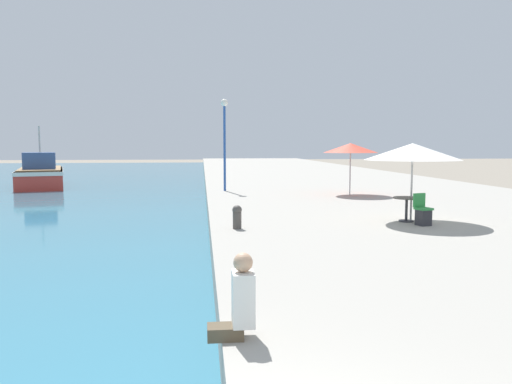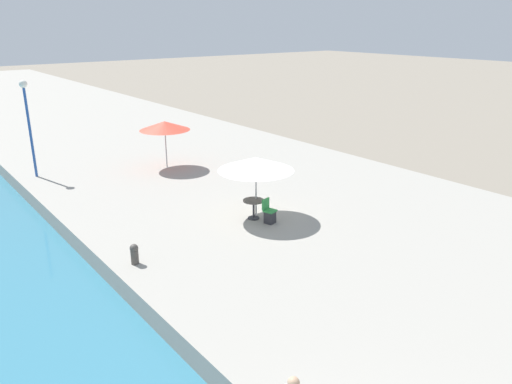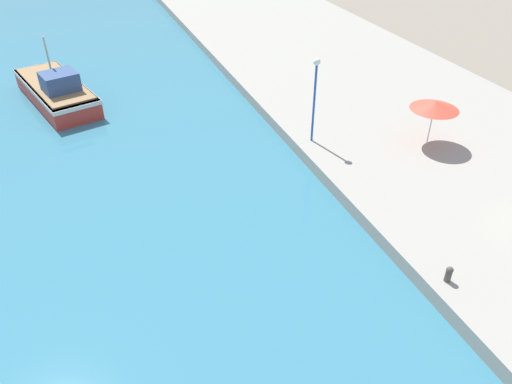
{
  "view_description": "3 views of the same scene",
  "coord_description": "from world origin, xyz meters",
  "px_view_note": "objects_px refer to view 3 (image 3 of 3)",
  "views": [
    {
      "loc": [
        -0.21,
        -2.61,
        3.0
      ],
      "look_at": [
        1.5,
        13.15,
        1.5
      ],
      "focal_mm": 35.0,
      "sensor_mm": 36.0,
      "label": 1
    },
    {
      "loc": [
        -4.77,
        -2.24,
        7.76
      ],
      "look_at": [
        6.06,
        11.74,
        1.7
      ],
      "focal_mm": 35.0,
      "sensor_mm": 36.0,
      "label": 2
    },
    {
      "loc": [
        -10.56,
        1.21,
        13.7
      ],
      "look_at": [
        -4.0,
        18.0,
        1.3
      ],
      "focal_mm": 35.0,
      "sensor_mm": 36.0,
      "label": 3
    }
  ],
  "objects_px": {
    "lamppost": "(315,86)",
    "mooring_bollard": "(449,274)",
    "fishing_boat_mid": "(57,90)",
    "cafe_umbrella_white": "(435,105)"
  },
  "relations": [
    {
      "from": "mooring_bollard",
      "to": "lamppost",
      "type": "height_order",
      "value": "lamppost"
    },
    {
      "from": "fishing_boat_mid",
      "to": "lamppost",
      "type": "distance_m",
      "value": 17.36
    },
    {
      "from": "fishing_boat_mid",
      "to": "mooring_bollard",
      "type": "distance_m",
      "value": 26.17
    },
    {
      "from": "lamppost",
      "to": "mooring_bollard",
      "type": "bearing_deg",
      "value": -90.94
    },
    {
      "from": "fishing_boat_mid",
      "to": "cafe_umbrella_white",
      "type": "height_order",
      "value": "fishing_boat_mid"
    },
    {
      "from": "cafe_umbrella_white",
      "to": "lamppost",
      "type": "relative_size",
      "value": 0.55
    },
    {
      "from": "mooring_bollard",
      "to": "lamppost",
      "type": "bearing_deg",
      "value": 89.06
    },
    {
      "from": "cafe_umbrella_white",
      "to": "lamppost",
      "type": "height_order",
      "value": "lamppost"
    },
    {
      "from": "fishing_boat_mid",
      "to": "lamppost",
      "type": "bearing_deg",
      "value": -58.17
    },
    {
      "from": "fishing_boat_mid",
      "to": "mooring_bollard",
      "type": "bearing_deg",
      "value": -76.99
    }
  ]
}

